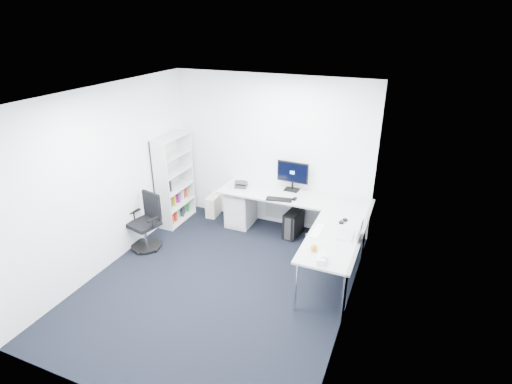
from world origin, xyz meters
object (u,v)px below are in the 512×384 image
at_px(l_desk, 286,225).
at_px(monitor, 292,176).
at_px(task_chair, 144,223).
at_px(bookshelf, 174,180).
at_px(laptop, 346,228).

height_order(l_desk, monitor, monitor).
height_order(task_chair, monitor, monitor).
relative_size(l_desk, bookshelf, 1.59).
relative_size(monitor, laptop, 1.71).
xyz_separation_m(l_desk, laptop, (1.06, -0.66, 0.50)).
distance_m(task_chair, monitor, 2.61).
distance_m(bookshelf, laptop, 3.32).
bearing_deg(laptop, l_desk, 145.31).
height_order(l_desk, bookshelf, bookshelf).
xyz_separation_m(task_chair, monitor, (2.02, 1.55, 0.56)).
bearing_deg(laptop, monitor, 130.71).
xyz_separation_m(bookshelf, task_chair, (0.05, -1.03, -0.35)).
bearing_deg(monitor, laptop, -43.50).
bearing_deg(bookshelf, task_chair, -87.10).
bearing_deg(task_chair, bookshelf, 106.57).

